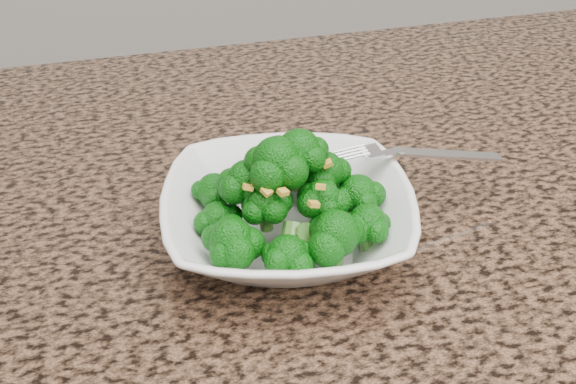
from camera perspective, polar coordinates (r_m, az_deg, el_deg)
name	(u,v)px	position (r m, az deg, el deg)	size (l,w,h in m)	color
granite_counter	(499,287)	(0.60, 16.35, -7.20)	(1.64, 1.04, 0.03)	brown
bowl	(288,218)	(0.59, 0.00, -2.05)	(0.20, 0.20, 0.05)	white
broccoli_pile	(288,158)	(0.55, 0.00, 2.73)	(0.18, 0.18, 0.06)	#0C650B
garlic_topping	(288,117)	(0.54, 0.00, 5.93)	(0.11, 0.11, 0.01)	yellow
fork	(395,152)	(0.62, 8.44, 3.12)	(0.17, 0.03, 0.01)	silver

